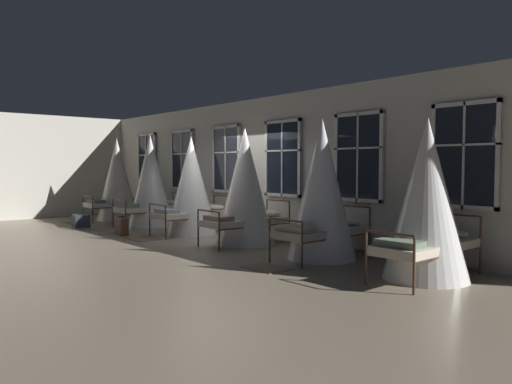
{
  "coord_description": "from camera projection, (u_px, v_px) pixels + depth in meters",
  "views": [
    {
      "loc": [
        9.42,
        -6.76,
        1.74
      ],
      "look_at": [
        1.42,
        0.11,
        1.17
      ],
      "focal_mm": 34.67,
      "sensor_mm": 36.0,
      "label": 1
    }
  ],
  "objects": [
    {
      "name": "ground",
      "position": [
        213.0,
        239.0,
        11.63
      ],
      "size": [
        27.91,
        27.91,
        0.0
      ],
      "primitive_type": "plane",
      "color": "gray"
    },
    {
      "name": "back_wall_with_windows",
      "position": [
        256.0,
        167.0,
        12.39
      ],
      "size": [
        14.96,
        0.1,
        3.39
      ],
      "primitive_type": "cube",
      "color": "beige",
      "rests_on": "ground"
    },
    {
      "name": "end_wall_left",
      "position": [
        40.0,
        167.0,
        16.16
      ],
      "size": [
        0.1,
        6.73,
        3.39
      ],
      "primitive_type": "cube",
      "color": "beige",
      "rests_on": "ground"
    },
    {
      "name": "window_bank",
      "position": [
        252.0,
        193.0,
        12.35
      ],
      "size": [
        12.07,
        0.1,
        2.72
      ],
      "color": "black",
      "rests_on": "ground"
    },
    {
      "name": "cot_first",
      "position": [
        117.0,
        180.0,
        15.74
      ],
      "size": [
        1.3,
        1.99,
        2.61
      ],
      "rotation": [
        0.0,
        0.0,
        1.55
      ],
      "color": "#4C3323",
      "rests_on": "ground"
    },
    {
      "name": "cot_second",
      "position": [
        151.0,
        182.0,
        14.09
      ],
      "size": [
        1.3,
        1.98,
        2.62
      ],
      "rotation": [
        0.0,
        0.0,
        1.58
      ],
      "color": "#4C3323",
      "rests_on": "ground"
    },
    {
      "name": "cot_third",
      "position": [
        191.0,
        187.0,
        12.44
      ],
      "size": [
        1.3,
        1.98,
        2.47
      ],
      "rotation": [
        0.0,
        0.0,
        1.56
      ],
      "color": "#4C3323",
      "rests_on": "ground"
    },
    {
      "name": "cot_fourth",
      "position": [
        245.0,
        188.0,
        10.81
      ],
      "size": [
        1.3,
        1.99,
        2.57
      ],
      "rotation": [
        0.0,
        0.0,
        1.55
      ],
      "color": "#4C3323",
      "rests_on": "ground"
    },
    {
      "name": "cot_fifth",
      "position": [
        322.0,
        191.0,
        9.14
      ],
      "size": [
        1.3,
        1.99,
        2.6
      ],
      "rotation": [
        0.0,
        0.0,
        1.6
      ],
      "color": "#4C3323",
      "rests_on": "ground"
    },
    {
      "name": "cot_sixth",
      "position": [
        427.0,
        202.0,
        7.48
      ],
      "size": [
        1.3,
        1.98,
        2.47
      ],
      "rotation": [
        0.0,
        0.0,
        1.58
      ],
      "color": "#4C3323",
      "rests_on": "ground"
    },
    {
      "name": "rug_first",
      "position": [
        74.0,
        223.0,
        14.94
      ],
      "size": [
        0.81,
        0.57,
        0.01
      ],
      "primitive_type": "cube",
      "rotation": [
        0.0,
        0.0,
        0.01
      ],
      "color": "brown",
      "rests_on": "ground"
    },
    {
      "name": "rug_second",
      "position": [
        104.0,
        230.0,
        13.29
      ],
      "size": [
        0.82,
        0.59,
        0.01
      ],
      "primitive_type": "cube",
      "rotation": [
        0.0,
        0.0,
        -0.04
      ],
      "color": "#8E7A5B",
      "rests_on": "ground"
    },
    {
      "name": "rug_third",
      "position": [
        143.0,
        239.0,
        11.64
      ],
      "size": [
        0.81,
        0.58,
        0.01
      ],
      "primitive_type": "cube",
      "rotation": [
        0.0,
        0.0,
        -0.02
      ],
      "color": "brown",
      "rests_on": "ground"
    },
    {
      "name": "rug_fifth",
      "position": [
        266.0,
        268.0,
        8.34
      ],
      "size": [
        0.8,
        0.57,
        0.01
      ],
      "primitive_type": "cube",
      "rotation": [
        0.0,
        0.0,
        0.01
      ],
      "color": "#8E7A5B",
      "rests_on": "ground"
    },
    {
      "name": "suitcase_dark",
      "position": [
        122.0,
        226.0,
        12.32
      ],
      "size": [
        0.59,
        0.31,
        0.47
      ],
      "rotation": [
        0.0,
        0.0,
        -0.19
      ],
      "color": "#472D1E",
      "rests_on": "ground"
    },
    {
      "name": "travel_trunk",
      "position": [
        81.0,
        221.0,
        13.96
      ],
      "size": [
        0.7,
        0.51,
        0.35
      ],
      "primitive_type": "cube",
      "rotation": [
        0.0,
        0.0,
        -0.19
      ],
      "color": "#2D3342",
      "rests_on": "ground"
    }
  ]
}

